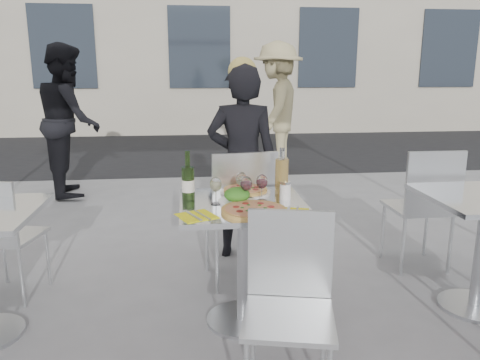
{
  "coord_description": "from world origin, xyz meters",
  "views": [
    {
      "loc": [
        -0.3,
        -2.56,
        1.49
      ],
      "look_at": [
        0.0,
        0.15,
        0.85
      ],
      "focal_mm": 35.0,
      "sensor_mm": 36.0,
      "label": 1
    }
  ],
  "objects": [
    {
      "name": "wine_bottle",
      "position": [
        -0.31,
        0.08,
        0.86
      ],
      "size": [
        0.07,
        0.08,
        0.29
      ],
      "color": "#314F1D",
      "rests_on": "main_table"
    },
    {
      "name": "wineglass_white_b",
      "position": [
        0.01,
        0.11,
        0.86
      ],
      "size": [
        0.07,
        0.07,
        0.16
      ],
      "color": "white",
      "rests_on": "main_table"
    },
    {
      "name": "side_chair_lfar",
      "position": [
        -1.52,
        0.44,
        0.5
      ],
      "size": [
        0.46,
        0.47,
        0.84
      ],
      "rotation": [
        0.0,
        0.0,
        2.92
      ],
      "color": "silver",
      "rests_on": "ground"
    },
    {
      "name": "wineglass_white_a",
      "position": [
        -0.16,
        -0.0,
        0.86
      ],
      "size": [
        0.07,
        0.07,
        0.16
      ],
      "color": "white",
      "rests_on": "main_table"
    },
    {
      "name": "napkin_right",
      "position": [
        0.23,
        -0.22,
        0.75
      ],
      "size": [
        0.23,
        0.23,
        0.01
      ],
      "rotation": [
        0.0,
        0.0,
        -0.31
      ],
      "color": "#FBFD16",
      "rests_on": "main_table"
    },
    {
      "name": "ground",
      "position": [
        0.0,
        0.0,
        0.0
      ],
      "size": [
        80.0,
        80.0,
        0.0
      ],
      "primitive_type": "plane",
      "color": "slate"
    },
    {
      "name": "side_chair_rfar",
      "position": [
        1.43,
        0.59,
        0.56
      ],
      "size": [
        0.43,
        0.44,
        0.94
      ],
      "rotation": [
        0.0,
        0.0,
        3.14
      ],
      "color": "silver",
      "rests_on": "ground"
    },
    {
      "name": "carafe",
      "position": [
        0.26,
        0.16,
        0.87
      ],
      "size": [
        0.08,
        0.08,
        0.29
      ],
      "color": "tan",
      "rests_on": "main_table"
    },
    {
      "name": "pedestrian_a",
      "position": [
        -1.72,
        3.27,
        0.9
      ],
      "size": [
        0.88,
        1.02,
        1.81
      ],
      "primitive_type": "imported",
      "rotation": [
        0.0,
        0.0,
        1.81
      ],
      "color": "black",
      "rests_on": "ground"
    },
    {
      "name": "woman_diner",
      "position": [
        0.12,
        1.06,
        0.77
      ],
      "size": [
        0.62,
        0.47,
        1.54
      ],
      "primitive_type": "imported",
      "rotation": [
        0.0,
        0.0,
        2.96
      ],
      "color": "black",
      "rests_on": "ground"
    },
    {
      "name": "main_table",
      "position": [
        0.0,
        0.0,
        0.54
      ],
      "size": [
        0.72,
        0.72,
        0.75
      ],
      "color": "#B7BABF",
      "rests_on": "ground"
    },
    {
      "name": "street_asphalt",
      "position": [
        0.0,
        6.5,
        0.0
      ],
      "size": [
        24.0,
        5.0,
        0.0
      ],
      "primitive_type": "cube",
      "color": "black",
      "rests_on": "ground"
    },
    {
      "name": "sugar_shaker",
      "position": [
        0.26,
        0.06,
        0.8
      ],
      "size": [
        0.06,
        0.06,
        0.11
      ],
      "color": "white",
      "rests_on": "main_table"
    },
    {
      "name": "wineglass_red_a",
      "position": [
        0.02,
        -0.01,
        0.86
      ],
      "size": [
        0.07,
        0.07,
        0.16
      ],
      "color": "white",
      "rests_on": "main_table"
    },
    {
      "name": "wineglass_red_b",
      "position": [
        0.11,
        0.03,
        0.86
      ],
      "size": [
        0.07,
        0.07,
        0.16
      ],
      "color": "white",
      "rests_on": "main_table"
    },
    {
      "name": "chair_near",
      "position": [
        0.13,
        -0.66,
        0.51
      ],
      "size": [
        0.47,
        0.48,
        0.87
      ],
      "rotation": [
        0.0,
        0.0,
        -0.22
      ],
      "color": "silver",
      "rests_on": "ground"
    },
    {
      "name": "pizza_far",
      "position": [
        0.04,
        0.22,
        0.77
      ],
      "size": [
        0.31,
        0.31,
        0.03
      ],
      "color": "white",
      "rests_on": "main_table"
    },
    {
      "name": "pizza_near",
      "position": [
        0.04,
        -0.18,
        0.76
      ],
      "size": [
        0.35,
        0.35,
        0.02
      ],
      "color": "tan",
      "rests_on": "main_table"
    },
    {
      "name": "napkin_left",
      "position": [
        -0.27,
        -0.22,
        0.75
      ],
      "size": [
        0.24,
        0.24,
        0.01
      ],
      "rotation": [
        0.0,
        0.0,
        0.43
      ],
      "color": "#FBFD16",
      "rests_on": "main_table"
    },
    {
      "name": "salad_plate",
      "position": [
        -0.03,
        0.02,
        0.79
      ],
      "size": [
        0.22,
        0.22,
        0.09
      ],
      "color": "white",
      "rests_on": "main_table"
    },
    {
      "name": "chair_far",
      "position": [
        0.04,
        0.5,
        0.58
      ],
      "size": [
        0.5,
        0.51,
        0.97
      ],
      "rotation": [
        0.0,
        0.0,
        3.29
      ],
      "color": "silver",
      "rests_on": "ground"
    },
    {
      "name": "pedestrian_b",
      "position": [
        0.99,
        4.15,
        0.95
      ],
      "size": [
        1.11,
        1.4,
        1.9
      ],
      "primitive_type": "imported",
      "rotation": [
        0.0,
        0.0,
        4.33
      ],
      "color": "tan",
      "rests_on": "ground"
    }
  ]
}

